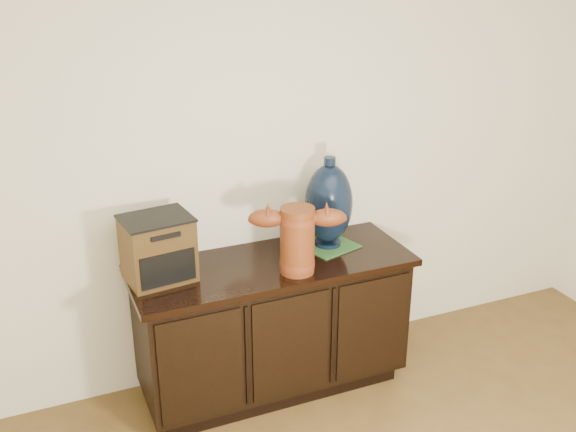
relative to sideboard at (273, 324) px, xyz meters
name	(u,v)px	position (x,y,z in m)	size (l,w,h in m)	color
sideboard	(273,324)	(0.00, 0.00, 0.00)	(1.46, 0.56, 0.75)	black
terracotta_vessel	(297,236)	(0.08, -0.15, 0.56)	(0.48, 0.25, 0.34)	brown
tv_radio	(158,249)	(-0.57, 0.05, 0.53)	(0.35, 0.30, 0.32)	#422D10
green_mat	(328,245)	(0.35, 0.07, 0.37)	(0.26, 0.26, 0.01)	#2E602B
lamp_base	(329,204)	(0.35, 0.07, 0.61)	(0.31, 0.31, 0.49)	black
spray_can	(295,230)	(0.20, 0.16, 0.45)	(0.06, 0.06, 0.16)	#5A110F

